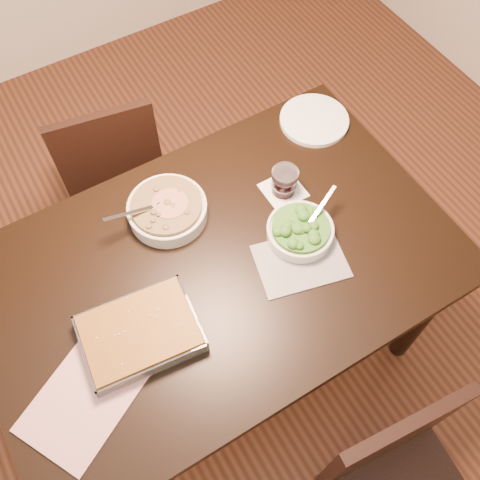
# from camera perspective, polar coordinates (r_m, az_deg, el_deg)

# --- Properties ---
(ground) EXTENTS (4.00, 4.00, 0.00)m
(ground) POSITION_cam_1_polar(r_m,az_deg,el_deg) (2.27, -1.66, -11.45)
(ground) COLOR #411F12
(ground) RESTS_ON ground
(table) EXTENTS (1.40, 0.90, 0.75)m
(table) POSITION_cam_1_polar(r_m,az_deg,el_deg) (1.67, -2.23, -4.02)
(table) COLOR black
(table) RESTS_ON ground
(magazine_a) EXTENTS (0.37, 0.34, 0.01)m
(magazine_a) POSITION_cam_1_polar(r_m,az_deg,el_deg) (1.49, -16.39, -16.12)
(magazine_a) COLOR #A9303B
(magazine_a) RESTS_ON table
(magazine_b) EXTENTS (0.30, 0.24, 0.00)m
(magazine_b) POSITION_cam_1_polar(r_m,az_deg,el_deg) (1.59, 6.48, -2.27)
(magazine_b) COLOR #2A2A32
(magazine_b) RESTS_ON table
(coaster) EXTENTS (0.12, 0.12, 0.00)m
(coaster) POSITION_cam_1_polar(r_m,az_deg,el_deg) (1.73, 4.64, 5.30)
(coaster) COLOR white
(coaster) RESTS_ON table
(stew_bowl) EXTENTS (0.27, 0.25, 0.09)m
(stew_bowl) POSITION_cam_1_polar(r_m,az_deg,el_deg) (1.65, -7.76, 3.27)
(stew_bowl) COLOR silver
(stew_bowl) RESTS_ON table
(broccoli_bowl) EXTENTS (0.22, 0.20, 0.08)m
(broccoli_bowl) POSITION_cam_1_polar(r_m,az_deg,el_deg) (1.61, 6.43, 0.98)
(broccoli_bowl) COLOR silver
(broccoli_bowl) RESTS_ON table
(baking_dish) EXTENTS (0.33, 0.26, 0.06)m
(baking_dish) POSITION_cam_1_polar(r_m,az_deg,el_deg) (1.49, -10.60, -9.76)
(baking_dish) COLOR silver
(baking_dish) RESTS_ON table
(wine_tumbler) EXTENTS (0.08, 0.08, 0.09)m
(wine_tumbler) POSITION_cam_1_polar(r_m,az_deg,el_deg) (1.68, 4.76, 6.31)
(wine_tumbler) COLOR black
(wine_tumbler) RESTS_ON coaster
(dinner_plate) EXTENTS (0.24, 0.24, 0.02)m
(dinner_plate) POSITION_cam_1_polar(r_m,az_deg,el_deg) (1.92, 7.91, 12.55)
(dinner_plate) COLOR silver
(dinner_plate) RESTS_ON table
(chair_far) EXTENTS (0.44, 0.44, 0.81)m
(chair_far) POSITION_cam_1_polar(r_m,az_deg,el_deg) (2.24, -13.59, 8.16)
(chair_far) COLOR black
(chair_far) RESTS_ON ground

